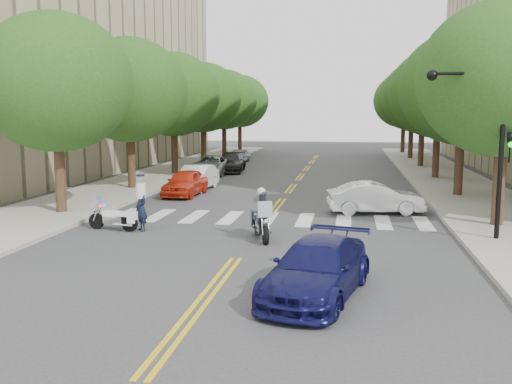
% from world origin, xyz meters
% --- Properties ---
extents(ground, '(140.00, 140.00, 0.00)m').
position_xyz_m(ground, '(0.00, 0.00, 0.00)').
color(ground, '#38383A').
rests_on(ground, ground).
extents(sidewalk_left, '(5.00, 60.00, 0.15)m').
position_xyz_m(sidewalk_left, '(-9.50, 22.00, 0.07)').
color(sidewalk_left, '#9E9991').
rests_on(sidewalk_left, ground).
extents(sidewalk_right, '(5.00, 60.00, 0.15)m').
position_xyz_m(sidewalk_right, '(9.50, 22.00, 0.07)').
color(sidewalk_right, '#9E9991').
rests_on(sidewalk_right, ground).
extents(tree_l_0, '(6.40, 6.40, 8.45)m').
position_xyz_m(tree_l_0, '(-8.80, 6.00, 5.55)').
color(tree_l_0, '#382316').
rests_on(tree_l_0, ground).
extents(tree_l_1, '(6.40, 6.40, 8.45)m').
position_xyz_m(tree_l_1, '(-8.80, 14.00, 5.55)').
color(tree_l_1, '#382316').
rests_on(tree_l_1, ground).
extents(tree_l_2, '(6.40, 6.40, 8.45)m').
position_xyz_m(tree_l_2, '(-8.80, 22.00, 5.55)').
color(tree_l_2, '#382316').
rests_on(tree_l_2, ground).
extents(tree_l_3, '(6.40, 6.40, 8.45)m').
position_xyz_m(tree_l_3, '(-8.80, 30.00, 5.55)').
color(tree_l_3, '#382316').
rests_on(tree_l_3, ground).
extents(tree_l_4, '(6.40, 6.40, 8.45)m').
position_xyz_m(tree_l_4, '(-8.80, 38.00, 5.55)').
color(tree_l_4, '#382316').
rests_on(tree_l_4, ground).
extents(tree_l_5, '(6.40, 6.40, 8.45)m').
position_xyz_m(tree_l_5, '(-8.80, 46.00, 5.55)').
color(tree_l_5, '#382316').
rests_on(tree_l_5, ground).
extents(tree_r_0, '(6.40, 6.40, 8.45)m').
position_xyz_m(tree_r_0, '(8.80, 6.00, 5.55)').
color(tree_r_0, '#382316').
rests_on(tree_r_0, ground).
extents(tree_r_1, '(6.40, 6.40, 8.45)m').
position_xyz_m(tree_r_1, '(8.80, 14.00, 5.55)').
color(tree_r_1, '#382316').
rests_on(tree_r_1, ground).
extents(tree_r_2, '(6.40, 6.40, 8.45)m').
position_xyz_m(tree_r_2, '(8.80, 22.00, 5.55)').
color(tree_r_2, '#382316').
rests_on(tree_r_2, ground).
extents(tree_r_3, '(6.40, 6.40, 8.45)m').
position_xyz_m(tree_r_3, '(8.80, 30.00, 5.55)').
color(tree_r_3, '#382316').
rests_on(tree_r_3, ground).
extents(tree_r_4, '(6.40, 6.40, 8.45)m').
position_xyz_m(tree_r_4, '(8.80, 38.00, 5.55)').
color(tree_r_4, '#382316').
rests_on(tree_r_4, ground).
extents(tree_r_5, '(6.40, 6.40, 8.45)m').
position_xyz_m(tree_r_5, '(8.80, 46.00, 5.55)').
color(tree_r_5, '#382316').
rests_on(tree_r_5, ground).
extents(traffic_signal_pole, '(2.82, 0.42, 6.00)m').
position_xyz_m(traffic_signal_pole, '(7.72, 3.50, 3.72)').
color(traffic_signal_pole, black).
rests_on(traffic_signal_pole, ground).
extents(motorcycle_police, '(1.00, 2.15, 1.80)m').
position_xyz_m(motorcycle_police, '(0.32, 2.78, 0.80)').
color(motorcycle_police, black).
rests_on(motorcycle_police, ground).
extents(motorcycle_parked, '(2.02, 0.67, 1.30)m').
position_xyz_m(motorcycle_parked, '(-5.15, 3.30, 0.45)').
color(motorcycle_parked, black).
rests_on(motorcycle_parked, ground).
extents(officer_standing, '(0.72, 0.72, 1.69)m').
position_xyz_m(officer_standing, '(-4.23, 3.38, 0.85)').
color(officer_standing, black).
rests_on(officer_standing, ground).
extents(convertible, '(4.28, 2.10, 1.35)m').
position_xyz_m(convertible, '(4.42, 8.50, 0.68)').
color(convertible, white).
rests_on(convertible, ground).
extents(sedan_blue, '(2.86, 4.89, 1.33)m').
position_xyz_m(sedan_blue, '(2.58, -3.14, 0.66)').
color(sedan_blue, '#101246').
rests_on(sedan_blue, ground).
extents(parked_car_a, '(1.75, 4.07, 1.37)m').
position_xyz_m(parked_car_a, '(-5.20, 12.34, 0.68)').
color(parked_car_a, red).
rests_on(parked_car_a, ground).
extents(parked_car_b, '(1.72, 4.31, 1.40)m').
position_xyz_m(parked_car_b, '(-5.20, 14.50, 0.70)').
color(parked_car_b, white).
rests_on(parked_car_b, ground).
extents(parked_car_c, '(2.40, 4.95, 1.36)m').
position_xyz_m(parked_car_c, '(-6.30, 22.38, 0.68)').
color(parked_car_c, '#A7ABAF').
rests_on(parked_car_c, ground).
extents(parked_car_d, '(2.29, 4.85, 1.37)m').
position_xyz_m(parked_car_d, '(-5.33, 24.50, 0.68)').
color(parked_car_d, black).
rests_on(parked_car_d, ground).
extents(parked_car_e, '(1.79, 3.69, 1.22)m').
position_xyz_m(parked_car_e, '(-6.30, 32.43, 0.61)').
color(parked_car_e, '#9C9CA1').
rests_on(parked_car_e, ground).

